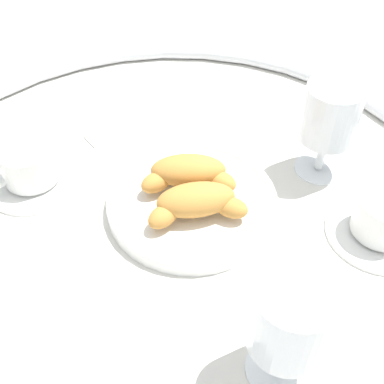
{
  "coord_description": "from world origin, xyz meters",
  "views": [
    {
      "loc": [
        -0.09,
        0.45,
        0.5
      ],
      "look_at": [
        -0.03,
        -0.01,
        0.03
      ],
      "focal_mm": 47.21,
      "sensor_mm": 36.0,
      "label": 1
    }
  ],
  "objects_px": {
    "pastry_plate": "(192,202)",
    "juice_glass_right": "(290,323)",
    "coffee_cup_far": "(29,168)",
    "sugar_packet": "(103,135)",
    "croissant_large": "(188,173)",
    "croissant_small": "(196,203)",
    "juice_glass_left": "(330,118)"
  },
  "relations": [
    {
      "from": "sugar_packet",
      "to": "coffee_cup_far",
      "type": "bearing_deg",
      "value": 12.45
    },
    {
      "from": "juice_glass_left",
      "to": "sugar_packet",
      "type": "relative_size",
      "value": 2.8
    },
    {
      "from": "croissant_small",
      "to": "juice_glass_left",
      "type": "xyz_separation_m",
      "value": [
        -0.16,
        -0.13,
        0.05
      ]
    },
    {
      "from": "juice_glass_right",
      "to": "croissant_small",
      "type": "bearing_deg",
      "value": -59.66
    },
    {
      "from": "sugar_packet",
      "to": "croissant_large",
      "type": "bearing_deg",
      "value": 99.44
    },
    {
      "from": "croissant_large",
      "to": "juice_glass_right",
      "type": "bearing_deg",
      "value": 117.91
    },
    {
      "from": "pastry_plate",
      "to": "croissant_small",
      "type": "distance_m",
      "value": 0.04
    },
    {
      "from": "juice_glass_right",
      "to": "sugar_packet",
      "type": "bearing_deg",
      "value": -51.52
    },
    {
      "from": "coffee_cup_far",
      "to": "juice_glass_right",
      "type": "height_order",
      "value": "juice_glass_right"
    },
    {
      "from": "coffee_cup_far",
      "to": "sugar_packet",
      "type": "xyz_separation_m",
      "value": [
        -0.07,
        -0.11,
        -0.02
      ]
    },
    {
      "from": "croissant_large",
      "to": "croissant_small",
      "type": "distance_m",
      "value": 0.06
    },
    {
      "from": "pastry_plate",
      "to": "croissant_small",
      "type": "height_order",
      "value": "croissant_small"
    },
    {
      "from": "juice_glass_left",
      "to": "croissant_small",
      "type": "bearing_deg",
      "value": 38.58
    },
    {
      "from": "coffee_cup_far",
      "to": "juice_glass_right",
      "type": "bearing_deg",
      "value": 146.06
    },
    {
      "from": "croissant_large",
      "to": "croissant_small",
      "type": "relative_size",
      "value": 1.04
    },
    {
      "from": "pastry_plate",
      "to": "juice_glass_right",
      "type": "relative_size",
      "value": 1.62
    },
    {
      "from": "coffee_cup_far",
      "to": "sugar_packet",
      "type": "bearing_deg",
      "value": -123.02
    },
    {
      "from": "juice_glass_left",
      "to": "juice_glass_right",
      "type": "height_order",
      "value": "same"
    },
    {
      "from": "croissant_large",
      "to": "juice_glass_left",
      "type": "bearing_deg",
      "value": -156.76
    },
    {
      "from": "pastry_plate",
      "to": "juice_glass_left",
      "type": "relative_size",
      "value": 1.62
    },
    {
      "from": "pastry_plate",
      "to": "croissant_large",
      "type": "distance_m",
      "value": 0.04
    },
    {
      "from": "croissant_large",
      "to": "juice_glass_left",
      "type": "height_order",
      "value": "juice_glass_left"
    },
    {
      "from": "croissant_large",
      "to": "coffee_cup_far",
      "type": "relative_size",
      "value": 1.0
    },
    {
      "from": "juice_glass_right",
      "to": "pastry_plate",
      "type": "bearing_deg",
      "value": -61.22
    },
    {
      "from": "croissant_small",
      "to": "coffee_cup_far",
      "type": "relative_size",
      "value": 0.96
    },
    {
      "from": "croissant_large",
      "to": "coffee_cup_far",
      "type": "bearing_deg",
      "value": 0.88
    },
    {
      "from": "croissant_large",
      "to": "juice_glass_right",
      "type": "height_order",
      "value": "juice_glass_right"
    },
    {
      "from": "croissant_large",
      "to": "sugar_packet",
      "type": "bearing_deg",
      "value": -36.03
    },
    {
      "from": "coffee_cup_far",
      "to": "juice_glass_right",
      "type": "relative_size",
      "value": 0.97
    },
    {
      "from": "juice_glass_right",
      "to": "juice_glass_left",
      "type": "bearing_deg",
      "value": -99.7
    },
    {
      "from": "croissant_large",
      "to": "juice_glass_right",
      "type": "xyz_separation_m",
      "value": [
        -0.13,
        0.24,
        0.05
      ]
    },
    {
      "from": "juice_glass_left",
      "to": "juice_glass_right",
      "type": "bearing_deg",
      "value": 80.3
    }
  ]
}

